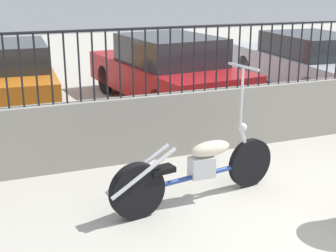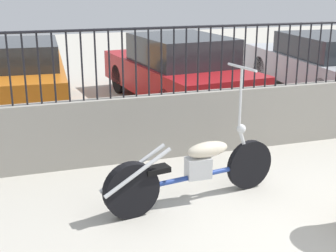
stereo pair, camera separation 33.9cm
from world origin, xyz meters
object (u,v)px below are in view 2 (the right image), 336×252
at_px(car_red, 178,70).
at_px(car_silver, 322,64).
at_px(motorcycle_blue, 187,171).
at_px(car_orange, 15,77).

height_order(car_red, car_silver, car_red).
bearing_deg(motorcycle_blue, car_orange, 101.12).
xyz_separation_m(motorcycle_blue, car_red, (1.41, 4.36, 0.31)).
bearing_deg(car_red, car_silver, -98.55).
distance_m(car_orange, car_red, 3.19).
xyz_separation_m(motorcycle_blue, car_orange, (-1.76, 4.64, 0.31)).
relative_size(car_orange, car_red, 0.90).
bearing_deg(motorcycle_blue, car_silver, 31.84).
height_order(motorcycle_blue, car_silver, motorcycle_blue).
distance_m(car_orange, car_silver, 6.57).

